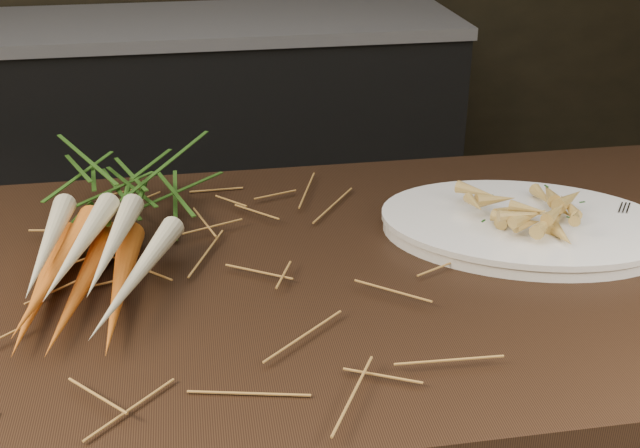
# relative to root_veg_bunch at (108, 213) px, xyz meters

# --- Properties ---
(back_counter) EXTENTS (1.82, 0.62, 0.84)m
(back_counter) POSITION_rel_root_veg_bunch_xyz_m (0.14, 1.77, -0.53)
(back_counter) COLOR black
(back_counter) RESTS_ON ground
(root_veg_bunch) EXTENTS (0.22, 0.54, 0.10)m
(root_veg_bunch) POSITION_rel_root_veg_bunch_xyz_m (0.00, 0.00, 0.00)
(root_veg_bunch) COLOR #CE5118
(root_veg_bunch) RESTS_ON main_counter
(serving_platter) EXTENTS (0.46, 0.38, 0.02)m
(serving_platter) POSITION_rel_root_veg_bunch_xyz_m (0.57, -0.07, -0.04)
(serving_platter) COLOR white
(serving_platter) RESTS_ON main_counter
(roasted_veg_heap) EXTENTS (0.23, 0.20, 0.04)m
(roasted_veg_heap) POSITION_rel_root_veg_bunch_xyz_m (0.57, -0.07, -0.00)
(roasted_veg_heap) COLOR #A98039
(roasted_veg_heap) RESTS_ON serving_platter
(serving_fork) EXTENTS (0.10, 0.13, 0.00)m
(serving_fork) POSITION_rel_root_veg_bunch_xyz_m (0.70, -0.13, -0.02)
(serving_fork) COLOR silver
(serving_fork) RESTS_ON serving_platter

